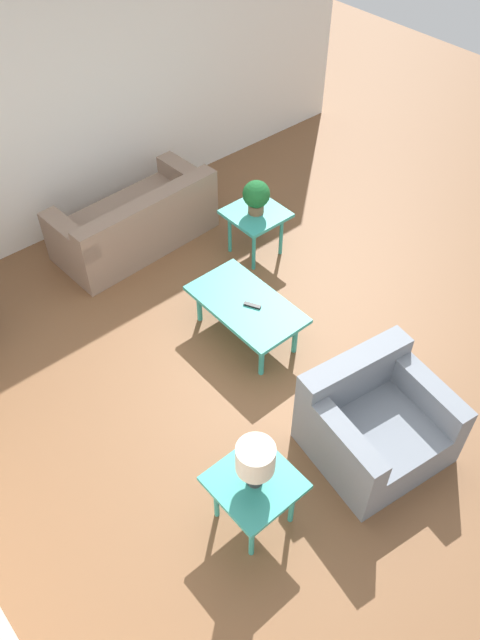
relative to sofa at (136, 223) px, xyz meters
name	(u,v)px	position (x,y,z in m)	size (l,w,h in m)	color
ground_plane	(283,357)	(-2.25, -0.08, -0.28)	(14.00, 14.00, 0.00)	brown
wall_right	(86,100)	(0.81, -0.08, 1.07)	(0.12, 7.20, 2.70)	white
sofa	(136,223)	(0.00, 0.00, 0.00)	(0.90, 1.77, 0.71)	gray
armchair	(373,422)	(-3.38, 0.03, 0.02)	(1.05, 1.11, 0.78)	slate
coffee_table	(246,306)	(-1.81, 0.00, 0.10)	(1.10, 0.62, 0.43)	teal
side_table_plant	(256,218)	(-0.95, -0.88, 0.18)	(0.57, 0.57, 0.53)	teal
side_table_lamp	(255,487)	(-3.26, 1.18, 0.18)	(0.57, 0.57, 0.53)	teal
potted_plant	(256,196)	(-0.95, -0.88, 0.45)	(0.28, 0.28, 0.36)	brown
table_lamp	(255,460)	(-3.26, 1.18, 0.52)	(0.27, 0.27, 0.41)	#333333
remote_control	(252,305)	(-1.88, -0.01, 0.16)	(0.16, 0.11, 0.02)	black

